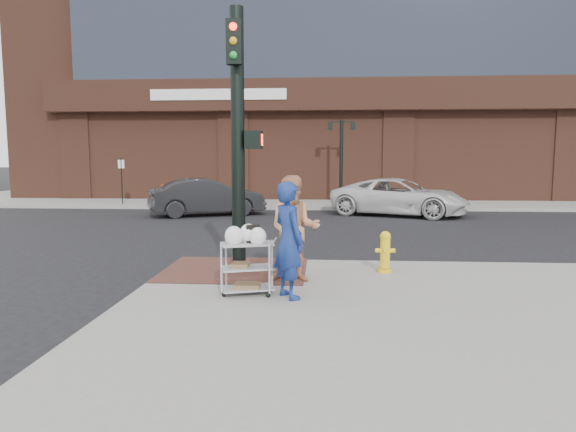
# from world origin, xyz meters

# --- Properties ---
(ground) EXTENTS (220.00, 220.00, 0.00)m
(ground) POSITION_xyz_m (0.00, 0.00, 0.00)
(ground) COLOR black
(ground) RESTS_ON ground
(sidewalk_far) EXTENTS (65.00, 36.00, 0.15)m
(sidewalk_far) POSITION_xyz_m (12.50, 32.00, 0.07)
(sidewalk_far) COLOR gray
(sidewalk_far) RESTS_ON ground
(brick_curb_ramp) EXTENTS (2.80, 2.40, 0.01)m
(brick_curb_ramp) POSITION_xyz_m (-0.60, 0.90, 0.16)
(brick_curb_ramp) COLOR #532C27
(brick_curb_ramp) RESTS_ON sidewalk_near
(lamp_post) EXTENTS (1.32, 0.22, 4.00)m
(lamp_post) POSITION_xyz_m (2.00, 16.00, 2.62)
(lamp_post) COLOR black
(lamp_post) RESTS_ON sidewalk_far
(parking_sign) EXTENTS (0.05, 0.05, 2.20)m
(parking_sign) POSITION_xyz_m (-8.50, 15.00, 1.25)
(parking_sign) COLOR black
(parking_sign) RESTS_ON sidewalk_far
(traffic_signal_pole) EXTENTS (0.61, 0.51, 5.00)m
(traffic_signal_pole) POSITION_xyz_m (-0.48, 0.77, 2.83)
(traffic_signal_pole) COLOR black
(traffic_signal_pole) RESTS_ON sidewalk_near
(woman_blue) EXTENTS (0.74, 0.81, 1.85)m
(woman_blue) POSITION_xyz_m (0.60, -1.04, 1.07)
(woman_blue) COLOR navy
(woman_blue) RESTS_ON sidewalk_near
(pedestrian_tan) EXTENTS (0.94, 0.74, 1.91)m
(pedestrian_tan) POSITION_xyz_m (0.62, 0.05, 1.10)
(pedestrian_tan) COLOR tan
(pedestrian_tan) RESTS_ON sidewalk_near
(sedan_dark) EXTENTS (4.87, 3.38, 1.52)m
(sedan_dark) POSITION_xyz_m (-3.60, 11.63, 0.76)
(sedan_dark) COLOR black
(sedan_dark) RESTS_ON ground
(minivan_white) EXTENTS (6.00, 4.34, 1.52)m
(minivan_white) POSITION_xyz_m (4.26, 12.18, 0.76)
(minivan_white) COLOR silver
(minivan_white) RESTS_ON ground
(utility_cart) EXTENTS (0.92, 0.68, 1.14)m
(utility_cart) POSITION_xyz_m (-0.09, -0.89, 0.67)
(utility_cart) COLOR #9E9EA3
(utility_cart) RESTS_ON sidewalk_near
(fire_hydrant) EXTENTS (0.38, 0.27, 0.81)m
(fire_hydrant) POSITION_xyz_m (2.34, 0.88, 0.56)
(fire_hydrant) COLOR yellow
(fire_hydrant) RESTS_ON sidewalk_near
(newsbox_red) EXTENTS (0.46, 0.43, 0.90)m
(newsbox_red) POSITION_xyz_m (-6.42, 15.33, 0.60)
(newsbox_red) COLOR red
(newsbox_red) RESTS_ON sidewalk_far
(newsbox_blue) EXTENTS (0.58, 0.55, 1.10)m
(newsbox_blue) POSITION_xyz_m (-5.73, 15.12, 0.70)
(newsbox_blue) COLOR #1A45AC
(newsbox_blue) RESTS_ON sidewalk_far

